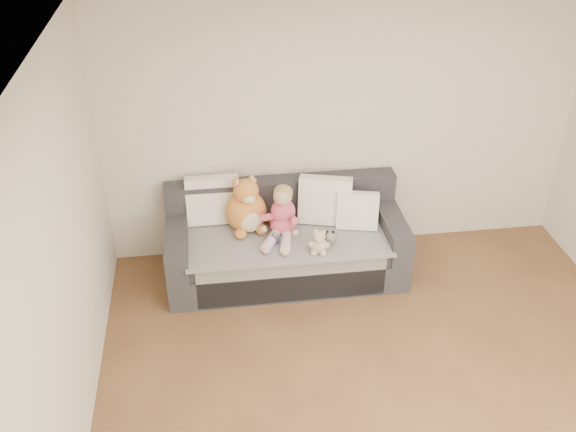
# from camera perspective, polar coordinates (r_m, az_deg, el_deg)

# --- Properties ---
(room_shell) EXTENTS (5.00, 5.00, 5.00)m
(room_shell) POSITION_cam_1_polar(r_m,az_deg,el_deg) (4.32, 10.62, -3.40)
(room_shell) COLOR brown
(room_shell) RESTS_ON ground
(sofa) EXTENTS (2.20, 0.94, 0.85)m
(sofa) POSITION_cam_1_polar(r_m,az_deg,el_deg) (6.08, -0.24, -2.57)
(sofa) COLOR #2D2D33
(sofa) RESTS_ON ground
(cushion_left) EXTENTS (0.50, 0.22, 0.47)m
(cushion_left) POSITION_cam_1_polar(r_m,az_deg,el_deg) (6.06, -6.71, 1.43)
(cushion_left) COLOR white
(cushion_left) RESTS_ON sofa
(cushion_right_back) EXTENTS (0.53, 0.34, 0.47)m
(cushion_right_back) POSITION_cam_1_polar(r_m,az_deg,el_deg) (6.02, 3.31, 1.40)
(cushion_right_back) COLOR white
(cushion_right_back) RESTS_ON sofa
(cushion_right_front) EXTENTS (0.41, 0.25, 0.36)m
(cushion_right_front) POSITION_cam_1_polar(r_m,az_deg,el_deg) (5.98, 6.19, 0.48)
(cushion_right_front) COLOR white
(cushion_right_front) RESTS_ON sofa
(toddler) EXTENTS (0.35, 0.51, 0.50)m
(toddler) POSITION_cam_1_polar(r_m,az_deg,el_deg) (5.81, -0.53, 0.03)
(toddler) COLOR #C74676
(toddler) RESTS_ON sofa
(plush_cat) EXTENTS (0.47, 0.45, 0.59)m
(plush_cat) POSITION_cam_1_polar(r_m,az_deg,el_deg) (5.91, -3.70, 0.66)
(plush_cat) COLOR #C7842C
(plush_cat) RESTS_ON sofa
(teddy_bear) EXTENTS (0.19, 0.15, 0.24)m
(teddy_bear) POSITION_cam_1_polar(r_m,az_deg,el_deg) (5.64, 2.78, -2.47)
(teddy_bear) COLOR beige
(teddy_bear) RESTS_ON sofa
(plush_cow) EXTENTS (0.14, 0.22, 0.18)m
(plush_cow) POSITION_cam_1_polar(r_m,az_deg,el_deg) (5.79, 3.69, -1.82)
(plush_cow) COLOR white
(plush_cow) RESTS_ON sofa
(sippy_cup) EXTENTS (0.10, 0.09, 0.12)m
(sippy_cup) POSITION_cam_1_polar(r_m,az_deg,el_deg) (5.78, -1.16, -1.92)
(sippy_cup) COLOR #5B3693
(sippy_cup) RESTS_ON sofa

